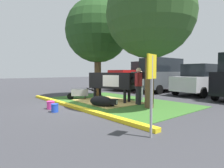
# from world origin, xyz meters

# --- Properties ---
(ground_plane) EXTENTS (80.00, 80.00, 0.00)m
(ground_plane) POSITION_xyz_m (0.00, 0.00, 0.00)
(ground_plane) COLOR #38383D
(grass_island) EXTENTS (7.44, 4.54, 0.02)m
(grass_island) POSITION_xyz_m (0.14, 1.83, 0.01)
(grass_island) COLOR #386B28
(grass_island) RESTS_ON ground
(curb_yellow) EXTENTS (8.64, 0.24, 0.12)m
(curb_yellow) POSITION_xyz_m (0.14, -0.58, 0.06)
(curb_yellow) COLOR yellow
(curb_yellow) RESTS_ON ground
(hay_bedding) EXTENTS (3.31, 2.55, 0.04)m
(hay_bedding) POSITION_xyz_m (-0.14, 1.50, 0.03)
(hay_bedding) COLOR tan
(hay_bedding) RESTS_ON ground
(shade_tree_left) EXTENTS (3.75, 3.75, 5.82)m
(shade_tree_left) POSITION_xyz_m (-1.95, 2.22, 3.93)
(shade_tree_left) COLOR #4C3823
(shade_tree_left) RESTS_ON ground
(shade_tree_right) EXTENTS (3.64, 3.64, 5.73)m
(shade_tree_right) POSITION_xyz_m (2.23, 1.84, 3.89)
(shade_tree_right) COLOR brown
(shade_tree_right) RESTS_ON ground
(cow_holstein) EXTENTS (3.03, 1.48, 1.52)m
(cow_holstein) POSITION_xyz_m (0.04, 1.74, 1.07)
(cow_holstein) COLOR black
(cow_holstein) RESTS_ON ground
(calf_lying) EXTENTS (1.31, 0.90, 0.48)m
(calf_lying) POSITION_xyz_m (0.73, 0.49, 0.24)
(calf_lying) COLOR black
(calf_lying) RESTS_ON ground
(person_handler) EXTENTS (0.34, 0.48, 1.71)m
(person_handler) POSITION_xyz_m (1.43, 2.06, 0.92)
(person_handler) COLOR black
(person_handler) RESTS_ON ground
(person_visitor_near) EXTENTS (0.42, 0.38, 1.57)m
(person_visitor_near) POSITION_xyz_m (0.58, 3.18, 0.84)
(person_visitor_near) COLOR slate
(person_visitor_near) RESTS_ON ground
(wheelbarrow) EXTENTS (1.15, 1.53, 0.63)m
(wheelbarrow) POSITION_xyz_m (-1.87, 0.89, 0.39)
(wheelbarrow) COLOR gray
(wheelbarrow) RESTS_ON ground
(parking_sign) EXTENTS (0.14, 0.44, 1.93)m
(parking_sign) POSITION_xyz_m (4.54, -0.99, 1.37)
(parking_sign) COLOR #99999E
(parking_sign) RESTS_ON ground
(bucket_pink) EXTENTS (0.34, 0.34, 0.33)m
(bucket_pink) POSITION_xyz_m (-0.26, -1.40, 0.17)
(bucket_pink) COLOR #EA3893
(bucket_pink) RESTS_ON ground
(bucket_blue) EXTENTS (0.29, 0.29, 0.32)m
(bucket_blue) POSITION_xyz_m (0.43, -1.53, 0.17)
(bucket_blue) COLOR blue
(bucket_blue) RESTS_ON ground
(pickup_truck_black) EXTENTS (2.37, 5.47, 2.42)m
(pickup_truck_black) POSITION_xyz_m (-3.82, 7.96, 1.11)
(pickup_truck_black) COLOR red
(pickup_truck_black) RESTS_ON ground
(suv_dark_grey) EXTENTS (2.25, 4.67, 2.52)m
(suv_dark_grey) POSITION_xyz_m (-1.31, 7.73, 1.27)
(suv_dark_grey) COLOR #4C5156
(suv_dark_grey) RESTS_ON ground
(hatchback_white) EXTENTS (2.14, 4.46, 2.02)m
(hatchback_white) POSITION_xyz_m (1.48, 8.10, 0.98)
(hatchback_white) COLOR silver
(hatchback_white) RESTS_ON ground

